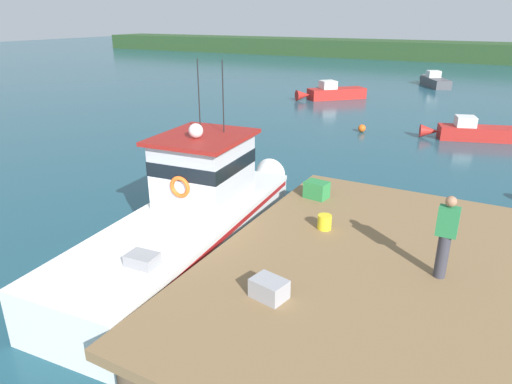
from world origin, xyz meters
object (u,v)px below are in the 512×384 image
main_fishing_boat (193,217)px  bait_bucket (325,222)px  crate_stack_near_edge (317,190)px  moored_boat_far_right (471,132)px  mooring_buoy_inshore (362,128)px  deckhand_by_the_boat (446,235)px  mooring_buoy_outer (320,86)px  moored_boat_outer_mooring (434,81)px  moored_boat_off_the_point (332,93)px  crate_stack_mid_dock (269,289)px

main_fishing_boat → bait_bucket: size_ratio=29.16×
crate_stack_near_edge → moored_boat_far_right: (2.80, 13.83, -1.03)m
bait_bucket → mooring_buoy_inshore: bearing=102.7°
deckhand_by_the_boat → mooring_buoy_outer: deckhand_by_the_boat is taller
crate_stack_near_edge → mooring_buoy_outer: crate_stack_near_edge is taller
crate_stack_near_edge → moored_boat_outer_mooring: crate_stack_near_edge is taller
deckhand_by_the_boat → moored_boat_off_the_point: deckhand_by_the_boat is taller
moored_boat_off_the_point → mooring_buoy_outer: moored_boat_off_the_point is taller
main_fishing_boat → crate_stack_mid_dock: main_fishing_boat is taller
moored_boat_far_right → moored_boat_off_the_point: (-10.10, 7.96, 0.07)m
mooring_buoy_outer → main_fishing_boat: bearing=-75.1°
crate_stack_near_edge → crate_stack_mid_dock: bearing=-78.1°
bait_bucket → crate_stack_mid_dock: bearing=-87.6°
crate_stack_mid_dock → mooring_buoy_outer: crate_stack_mid_dock is taller
crate_stack_mid_dock → main_fishing_boat: bearing=144.2°
main_fishing_boat → moored_boat_far_right: bearing=72.1°
crate_stack_mid_dock → moored_boat_far_right: (1.79, 18.61, -0.98)m
moored_boat_outer_mooring → mooring_buoy_outer: bearing=-146.2°
moored_boat_off_the_point → mooring_buoy_inshore: size_ratio=11.17×
bait_bucket → deckhand_by_the_boat: (2.64, -0.91, 0.69)m
crate_stack_near_edge → deckhand_by_the_boat: (3.52, -2.63, 0.63)m
crate_stack_mid_dock → crate_stack_near_edge: bearing=101.9°
moored_boat_off_the_point → mooring_buoy_outer: (-2.85, 4.89, -0.30)m
deckhand_by_the_boat → moored_boat_far_right: size_ratio=0.35×
moored_boat_far_right → mooring_buoy_outer: bearing=135.2°
bait_bucket → deckhand_by_the_boat: size_ratio=0.21×
moored_boat_far_right → moored_boat_off_the_point: size_ratio=1.02×
moored_boat_outer_mooring → deckhand_by_the_boat: bearing=-81.5°
main_fishing_boat → bait_bucket: main_fishing_boat is taller
main_fishing_boat → moored_boat_far_right: (5.23, 16.13, -0.61)m
main_fishing_boat → moored_boat_far_right: main_fishing_boat is taller
moored_boat_off_the_point → moored_boat_outer_mooring: bearing=62.0°
mooring_buoy_inshore → mooring_buoy_outer: 15.92m
moored_boat_outer_mooring → main_fishing_boat: bearing=-91.2°
bait_bucket → moored_boat_outer_mooring: bait_bucket is taller
moored_boat_far_right → mooring_buoy_inshore: 5.30m
crate_stack_near_edge → mooring_buoy_inshore: bearing=100.6°
bait_bucket → mooring_buoy_inshore: (-3.27, 14.50, -1.17)m
mooring_buoy_inshore → main_fishing_boat: bearing=-90.1°
bait_bucket → moored_boat_outer_mooring: size_ratio=0.07×
moored_boat_far_right → moored_boat_outer_mooring: size_ratio=0.94×
moored_boat_far_right → main_fishing_boat: bearing=-107.9°
moored_boat_outer_mooring → mooring_buoy_outer: moored_boat_outer_mooring is taller
deckhand_by_the_boat → moored_boat_far_right: bearing=92.5°
deckhand_by_the_boat → moored_boat_outer_mooring: bearing=98.5°
bait_bucket → deckhand_by_the_boat: 2.87m
crate_stack_mid_dock → moored_boat_far_right: 18.72m
main_fishing_boat → mooring_buoy_outer: main_fishing_boat is taller
moored_boat_off_the_point → mooring_buoy_inshore: bearing=-61.4°
moored_boat_far_right → mooring_buoy_outer: 18.25m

